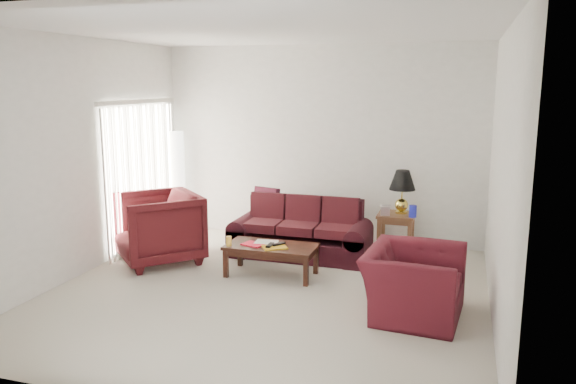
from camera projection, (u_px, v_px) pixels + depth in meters
The scene contains 19 objects.
floor at pixel (267, 293), 6.61m from camera, with size 5.00×5.00×0.00m, color #BDB3A1.
blinds at pixel (142, 175), 8.32m from camera, with size 0.10×2.00×2.16m, color silver.
sofa at pixel (300, 229), 7.91m from camera, with size 1.96×0.84×0.80m, color black, non-canonical shape.
throw_pillow at pixel (266, 200), 8.62m from camera, with size 0.40×0.11×0.40m, color black.
end_table at pixel (396, 233), 8.15m from camera, with size 0.52×0.52×0.57m, color #51371C, non-canonical shape.
table_lamp at pixel (402, 192), 8.06m from camera, with size 0.38×0.38×0.63m, color gold, non-canonical shape.
clock at pixel (385, 211), 7.96m from camera, with size 0.13×0.05×0.13m, color #B5B4B9.
blue_canister at pixel (413, 211), 7.87m from camera, with size 0.11×0.11×0.17m, color #1A1EAA.
picture_frame at pixel (385, 205), 8.26m from camera, with size 0.13×0.02×0.16m, color #B7B6BB.
floor_lamp at pixel (178, 181), 9.18m from camera, with size 0.27×0.27×1.68m, color white, non-canonical shape.
armchair_left at pixel (158, 228), 7.65m from camera, with size 1.03×1.06×0.97m, color #3C0D11.
armchair_right at pixel (413, 283), 5.91m from camera, with size 1.10×0.96×0.71m, color #440F18.
coffee_table at pixel (271, 260), 7.16m from camera, with size 1.15×0.57×0.40m, color black, non-canonical shape.
magazine_red at pixel (254, 244), 7.13m from camera, with size 0.27×0.20×0.02m, color red.
magazine_white at pixel (266, 242), 7.22m from camera, with size 0.29×0.22×0.02m, color white.
magazine_orange at pixel (274, 247), 7.00m from camera, with size 0.30×0.22×0.02m, color #C38E17.
remote_a at pixel (270, 245), 7.02m from camera, with size 0.06×0.19×0.02m, color black.
remote_b at pixel (279, 244), 7.07m from camera, with size 0.05×0.18×0.02m, color black.
yellow_glass at pixel (229, 241), 7.08m from camera, with size 0.07×0.07×0.12m, color yellow.
Camera 1 is at (2.11, -5.89, 2.43)m, focal length 35.00 mm.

